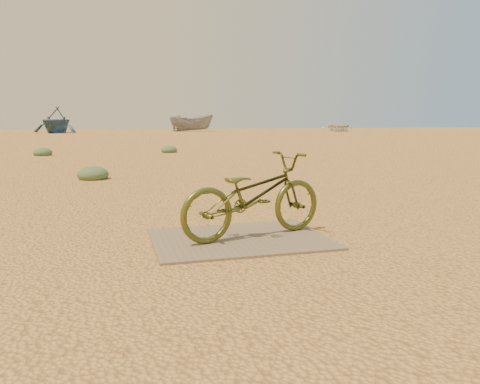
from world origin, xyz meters
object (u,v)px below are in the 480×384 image
object	(u,v)px
plywood_board	(240,239)
bicycle	(254,195)
boat_far_left	(56,120)
boat_mid_right	(192,123)
boat_far_right	(338,126)

from	to	relation	value
plywood_board	bicycle	xyz separation A→B (m)	(0.14, 0.02, 0.42)
plywood_board	boat_far_left	bearing A→B (deg)	97.77
plywood_board	boat_mid_right	distance (m)	45.07
boat_far_left	boat_far_right	xyz separation A→B (m)	(28.30, -0.21, -0.71)
boat_far_left	boat_mid_right	xyz separation A→B (m)	(12.95, 2.71, -0.34)
bicycle	boat_far_left	size ratio (longest dim) A/B	0.34
plywood_board	boat_far_right	xyz separation A→B (m)	(22.60, 41.55, 0.49)
boat_far_left	boat_far_right	distance (m)	28.31
boat_mid_right	boat_far_right	world-z (taller)	boat_mid_right
plywood_board	boat_far_left	distance (m)	42.16
boat_far_left	boat_far_right	size ratio (longest dim) A/B	0.95
plywood_board	boat_mid_right	size ratio (longest dim) A/B	0.37
boat_far_right	plywood_board	bearing A→B (deg)	-98.78
bicycle	boat_far_left	bearing A→B (deg)	-7.24
boat_mid_right	boat_far_right	distance (m)	15.62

